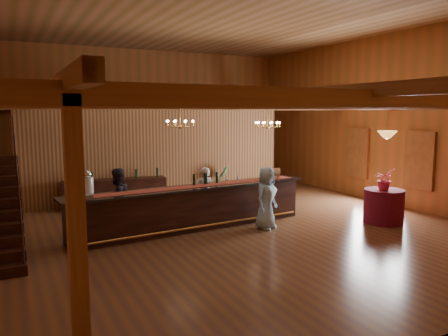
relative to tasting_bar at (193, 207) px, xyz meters
name	(u,v)px	position (x,y,z in m)	size (l,w,h in m)	color
floor	(219,220)	(0.97, 0.48, -0.56)	(14.00, 14.00, 0.00)	brown
ceiling	(219,16)	(0.97, 0.48, 4.94)	(14.00, 14.00, 0.00)	#9B6743
wall_back	(145,118)	(0.97, 7.48, 2.19)	(12.00, 0.10, 5.50)	#A3592A
wall_right	(382,119)	(6.97, 0.48, 2.19)	(0.10, 14.00, 5.50)	#A3592A
beam_grid	(211,103)	(0.97, 0.99, 2.68)	(11.90, 13.90, 0.39)	#9A612E
support_posts	(227,165)	(0.97, -0.02, 1.04)	(9.20, 10.20, 3.20)	#9A612E
partition_wall	(161,155)	(0.47, 3.98, 0.99)	(9.00, 0.18, 3.10)	brown
window_right_front	(419,160)	(6.92, -1.12, 0.99)	(0.12, 1.05, 1.75)	white
window_right_back	(357,153)	(6.92, 1.48, 0.99)	(0.12, 1.05, 1.75)	white
backroom_boxes	(150,176)	(0.68, 5.98, -0.03)	(4.10, 0.60, 1.10)	#39180F
tasting_bar	(193,207)	(0.00, 0.00, 0.00)	(6.68, 1.45, 1.12)	#39180F
beverage_dispenser	(88,184)	(-2.62, -0.19, 0.83)	(0.26, 0.26, 0.60)	silver
glass_rack_tray	(80,196)	(-2.81, -0.31, 0.59)	(0.50, 0.50, 0.10)	gray
raffle_drum	(275,173)	(2.60, 0.19, 0.72)	(0.34, 0.24, 0.30)	#A66645
bar_bottle_0	(194,180)	(0.09, 0.14, 0.69)	(0.07, 0.07, 0.30)	black
bar_bottle_1	(205,179)	(0.42, 0.17, 0.69)	(0.07, 0.07, 0.30)	black
bar_bottle_2	(206,179)	(0.44, 0.17, 0.69)	(0.07, 0.07, 0.30)	black
bar_bottle_3	(217,178)	(0.78, 0.20, 0.69)	(0.07, 0.07, 0.30)	black
backbar_shelf	(115,193)	(-1.21, 3.49, -0.11)	(3.19, 0.50, 0.90)	#39180F
round_table	(384,206)	(4.87, -1.73, -0.10)	(1.06, 1.06, 0.92)	maroon
chandelier_left	(180,123)	(0.16, 1.28, 2.12)	(0.80, 0.80, 0.67)	#C38A3B
chandelier_right	(268,124)	(3.41, 1.89, 2.04)	(0.80, 0.80, 0.76)	#C38A3B
pendant_lamp	(387,134)	(4.87, -1.73, 1.84)	(0.52, 0.52, 0.90)	#C38A3B
bartender	(204,193)	(0.65, 0.75, 0.18)	(0.54, 0.36, 1.49)	silver
staff_second	(117,200)	(-1.77, 0.68, 0.24)	(0.78, 0.61, 1.60)	#22212F
guest	(266,198)	(1.70, -0.80, 0.24)	(0.78, 0.51, 1.61)	#91BBD7
floor_plant	(222,181)	(2.54, 3.49, 0.02)	(0.64, 0.52, 1.17)	#39602D
table_flowers	(384,179)	(4.80, -1.77, 0.64)	(0.52, 0.45, 0.58)	#D22C4C
table_vase	(382,184)	(4.77, -1.73, 0.51)	(0.16, 0.16, 0.32)	#C38A3B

